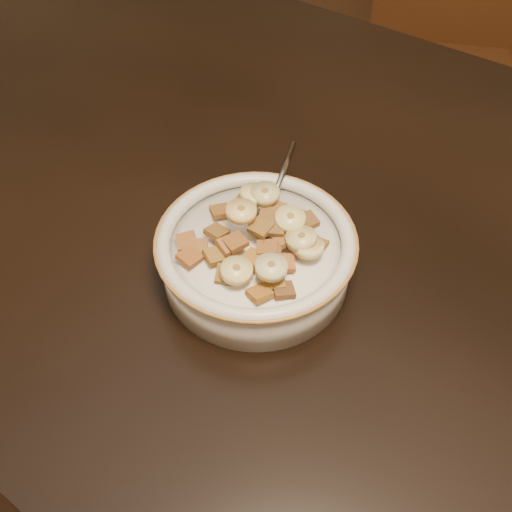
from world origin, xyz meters
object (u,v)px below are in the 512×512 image
Objects in this scene: table at (231,174)px; chair at (424,65)px; cereal_bowl at (256,260)px; spoon at (265,221)px.

table is 0.83m from chair.
cereal_bowl is at bearing -104.58° from chair.
table is at bearing -57.06° from spoon.
cereal_bowl is (0.15, -0.94, 0.27)m from chair.
chair is 0.96m from spoon.
table is 0.20m from cereal_bowl.
chair is 5.06× the size of cereal_bowl.
chair is 0.98m from cereal_bowl.
table is 29.16× the size of spoon.
spoon is (0.13, -0.11, 0.07)m from table.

